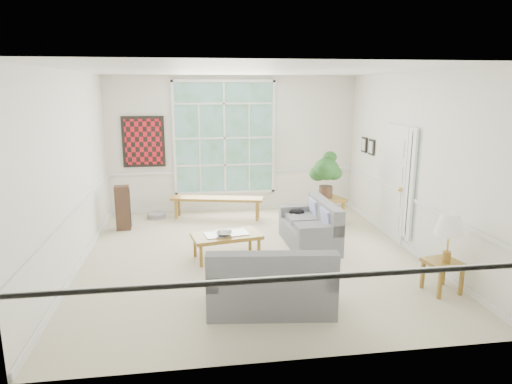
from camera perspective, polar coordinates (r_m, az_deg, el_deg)
floor at (r=7.68m, az=-0.53°, el=-8.05°), size 5.50×6.00×0.01m
ceiling at (r=7.17m, az=-0.58°, el=14.96°), size 5.50×6.00×0.02m
wall_back at (r=10.23m, az=-2.84°, el=5.96°), size 5.50×0.02×3.00m
wall_front at (r=4.40m, az=4.75°, el=-3.65°), size 5.50×0.02×3.00m
wall_left at (r=7.43m, az=-22.08°, el=2.32°), size 0.02×6.00×3.00m
wall_right at (r=8.12m, az=19.10°, el=3.39°), size 0.02×6.00×3.00m
window_back at (r=10.15m, az=-3.96°, el=6.74°), size 2.30×0.08×2.40m
entry_door at (r=8.71m, az=16.86°, el=1.15°), size 0.08×0.90×2.10m
door_sidelight at (r=8.13m, az=18.76°, el=0.92°), size 0.08×0.26×1.90m
wall_art at (r=10.17m, az=-13.88°, el=6.12°), size 0.90×0.06×1.10m
wall_frame_near at (r=9.66m, az=14.19°, el=5.46°), size 0.04×0.26×0.32m
wall_frame_far at (r=10.03m, az=13.33°, el=5.77°), size 0.04×0.26×0.32m
loveseat_right at (r=8.13m, az=6.66°, el=-3.94°), size 0.81×1.50×0.80m
loveseat_front at (r=5.85m, az=1.85°, el=-10.51°), size 1.66×0.99×0.85m
coffee_table at (r=7.55m, az=-3.69°, el=-6.76°), size 1.19×0.80×0.41m
pewter_bowl at (r=7.40m, az=-3.99°, el=-5.20°), size 0.38×0.38×0.08m
window_bench at (r=9.79m, az=-4.88°, el=-2.00°), size 1.98×0.80×0.45m
end_table at (r=9.43m, az=8.92°, el=-2.36°), size 0.71×0.71×0.56m
houseplant at (r=9.26m, az=8.76°, el=2.17°), size 0.67×0.67×0.95m
side_table at (r=6.85m, az=22.22°, el=-9.72°), size 0.51×0.51×0.45m
table_lamp at (r=6.63m, az=22.93°, el=-5.35°), size 0.49×0.49×0.68m
pet_bed at (r=10.05m, az=-12.34°, el=-2.84°), size 0.41×0.41×0.12m
floor_speaker at (r=9.31m, az=-16.32°, el=-1.92°), size 0.29×0.23×0.88m
cat at (r=8.56m, az=5.12°, el=-2.48°), size 0.31×0.23×0.14m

